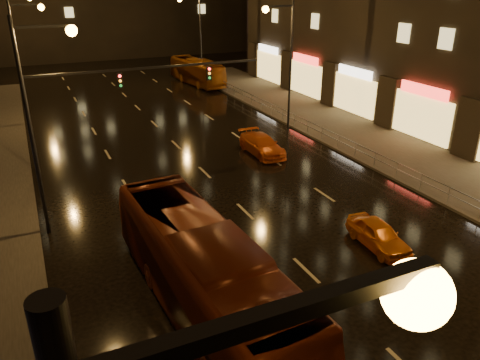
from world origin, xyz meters
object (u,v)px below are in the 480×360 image
(bus_red, at_px, (204,272))
(bus_curb, at_px, (197,72))
(taxi_near, at_px, (378,235))
(taxi_far, at_px, (262,145))

(bus_red, distance_m, bus_curb, 41.07)
(bus_curb, xyz_separation_m, taxi_near, (-5.00, -37.73, -0.83))
(bus_red, height_order, bus_curb, bus_red)
(taxi_near, bearing_deg, bus_curb, 86.28)
(bus_curb, relative_size, taxi_near, 2.87)
(bus_curb, bearing_deg, bus_red, -114.64)
(taxi_far, bearing_deg, taxi_near, -94.48)
(bus_red, height_order, taxi_far, bus_red)
(taxi_near, height_order, taxi_far, taxi_far)
(taxi_far, bearing_deg, bus_curb, 79.82)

